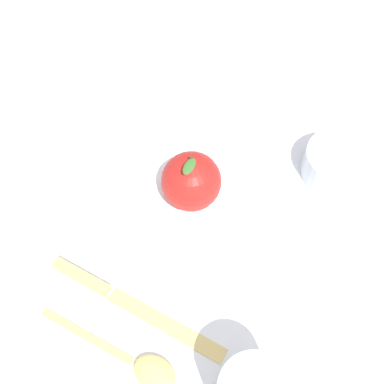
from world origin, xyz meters
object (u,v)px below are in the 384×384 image
(knife, at_px, (118,298))
(spoon, at_px, (136,364))
(apple, at_px, (188,181))
(side_bowl, at_px, (341,163))
(dinner_plate, at_px, (192,195))

(knife, height_order, spoon, spoon)
(apple, height_order, knife, apple)
(apple, distance_m, spoon, 0.22)
(side_bowl, xyz_separation_m, spoon, (0.30, -0.22, -0.02))
(dinner_plate, xyz_separation_m, spoon, (0.22, -0.02, -0.01))
(apple, height_order, side_bowl, apple)
(side_bowl, height_order, spoon, side_bowl)
(spoon, bearing_deg, side_bowl, 144.44)
(side_bowl, xyz_separation_m, knife, (0.23, -0.26, -0.02))
(dinner_plate, xyz_separation_m, apple, (0.01, -0.00, 0.05))
(dinner_plate, distance_m, apple, 0.05)
(dinner_plate, relative_size, apple, 2.77)
(knife, relative_size, spoon, 1.32)
(dinner_plate, xyz_separation_m, knife, (0.15, -0.06, -0.01))
(dinner_plate, height_order, knife, dinner_plate)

